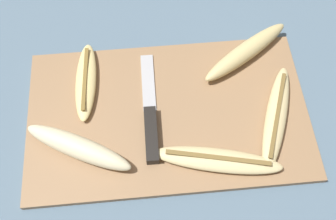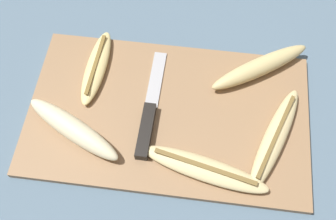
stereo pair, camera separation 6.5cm
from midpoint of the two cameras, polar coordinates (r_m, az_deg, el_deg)
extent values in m
plane|color=slate|center=(0.67, 2.77, -1.13)|extent=(4.00, 4.00, 0.00)
cube|color=#997551|center=(0.66, 2.79, -0.91)|extent=(0.47, 0.28, 0.01)
cube|color=black|center=(0.63, -0.32, -3.35)|extent=(0.02, 0.09, 0.02)
cube|color=#B7BABF|center=(0.69, 0.94, 4.24)|extent=(0.02, 0.11, 0.00)
ellipsoid|color=beige|center=(0.64, -10.81, -2.98)|extent=(0.18, 0.12, 0.03)
ellipsoid|color=beige|center=(0.62, 8.37, -8.78)|extent=(0.21, 0.08, 0.02)
cube|color=olive|center=(0.61, 8.50, -8.44)|extent=(0.16, 0.04, 0.00)
ellipsoid|color=#EDD689|center=(0.70, -7.76, 5.96)|extent=(0.04, 0.16, 0.02)
cube|color=olive|center=(0.69, -7.86, 6.42)|extent=(0.01, 0.12, 0.00)
ellipsoid|color=beige|center=(0.66, 17.98, -4.16)|extent=(0.10, 0.20, 0.02)
cube|color=brown|center=(0.65, 18.25, -3.77)|extent=(0.06, 0.15, 0.00)
ellipsoid|color=#DBC684|center=(0.71, 15.77, 5.82)|extent=(0.18, 0.13, 0.03)
camera|label=1|loc=(0.03, -87.12, 5.52)|focal=42.00mm
camera|label=2|loc=(0.03, 92.88, -5.52)|focal=42.00mm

